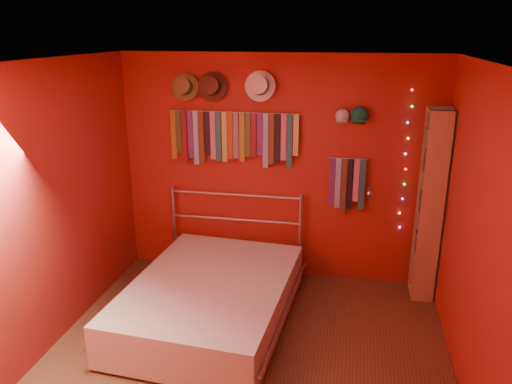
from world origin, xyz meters
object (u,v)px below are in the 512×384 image
Objects in this scene: reading_lamp at (369,192)px; bookshelf at (434,205)px; bed at (211,299)px; tie_rack at (232,136)px.

reading_lamp is 0.66m from bookshelf.
reading_lamp reaches higher than bed.
tie_rack is at bearing 175.87° from bookshelf.
bed is at bearing -147.57° from reading_lamp.
reading_lamp is (1.49, -0.16, -0.51)m from tie_rack.
bookshelf is 0.94× the size of bed.
bed is (-1.46, -0.93, -0.88)m from reading_lamp.
bookshelf is at bearing 27.86° from bed.
reading_lamp is at bearing -179.55° from bookshelf.
reading_lamp is at bearing 36.47° from bed.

